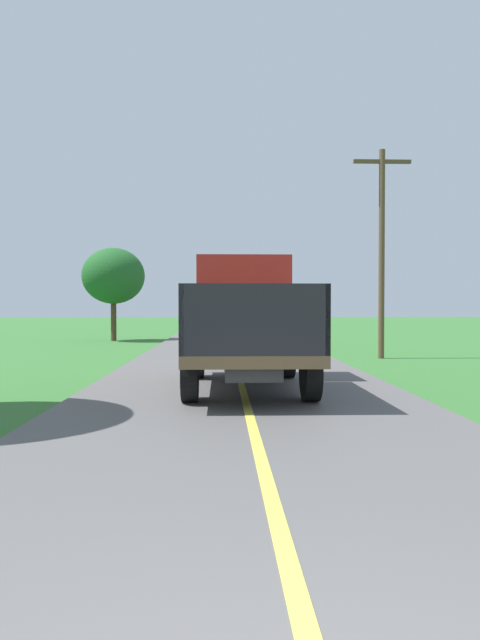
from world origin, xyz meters
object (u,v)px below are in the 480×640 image
Objects in this scene: banana_truck_far at (236,313)px; roadside_tree_mid_right at (113,276)px; banana_truck_near at (244,319)px; utility_pole_roadside at (382,246)px.

roadside_tree_mid_right reaches higher than banana_truck_far.
banana_truck_near is 1.22× the size of roadside_tree_mid_right.
roadside_tree_mid_right is at bearing 136.28° from utility_pole_roadside.
utility_pole_roadside is (4.71, -7.01, 2.33)m from banana_truck_far.
banana_truck_near is 13.70m from banana_truck_far.
roadside_tree_mid_right is (-10.91, 10.44, -0.46)m from utility_pole_roadside.
banana_truck_near is at bearing -126.14° from utility_pole_roadside.
banana_truck_near and banana_truck_far have the same top height.
utility_pole_roadside reaches higher than banana_truck_far.
banana_truck_near is 18.26m from roadside_tree_mid_right.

